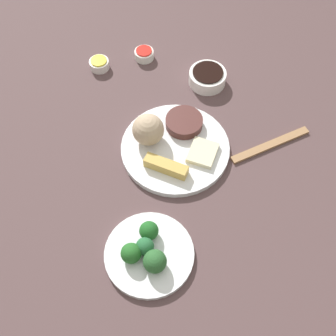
% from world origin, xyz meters
% --- Properties ---
extents(tabletop, '(2.20, 2.20, 0.02)m').
position_xyz_m(tabletop, '(0.00, 0.00, 0.01)').
color(tabletop, '#513C3D').
rests_on(tabletop, ground).
extents(main_plate, '(0.27, 0.27, 0.02)m').
position_xyz_m(main_plate, '(-0.01, 0.03, 0.03)').
color(main_plate, white).
rests_on(main_plate, tabletop).
extents(rice_scoop, '(0.08, 0.08, 0.08)m').
position_xyz_m(rice_scoop, '(0.06, 0.02, 0.08)').
color(rice_scoop, tan).
rests_on(rice_scoop, main_plate).
extents(spring_roll, '(0.11, 0.05, 0.03)m').
position_xyz_m(spring_roll, '(0.00, 0.10, 0.05)').
color(spring_roll, gold).
rests_on(spring_roll, main_plate).
extents(crab_rangoon_wonton, '(0.07, 0.08, 0.01)m').
position_xyz_m(crab_rangoon_wonton, '(-0.08, 0.03, 0.04)').
color(crab_rangoon_wonton, beige).
rests_on(crab_rangoon_wonton, main_plate).
extents(stir_fry_heap, '(0.10, 0.10, 0.02)m').
position_xyz_m(stir_fry_heap, '(-0.02, -0.04, 0.05)').
color(stir_fry_heap, '#4D2724').
rests_on(stir_fry_heap, main_plate).
extents(broccoli_plate, '(0.19, 0.19, 0.01)m').
position_xyz_m(broccoli_plate, '(-0.01, 0.31, 0.03)').
color(broccoli_plate, white).
rests_on(broccoli_plate, tabletop).
extents(broccoli_floret_0, '(0.05, 0.05, 0.05)m').
position_xyz_m(broccoli_floret_0, '(-0.03, 0.33, 0.06)').
color(broccoli_floret_0, '#2A5D2D').
rests_on(broccoli_floret_0, broccoli_plate).
extents(broccoli_floret_1, '(0.04, 0.04, 0.04)m').
position_xyz_m(broccoli_floret_1, '(-0.00, 0.27, 0.06)').
color(broccoli_floret_1, '#1E5E23').
rests_on(broccoli_floret_1, broccoli_plate).
extents(broccoli_floret_2, '(0.04, 0.04, 0.04)m').
position_xyz_m(broccoli_floret_2, '(0.02, 0.32, 0.06)').
color(broccoli_floret_2, '#236125').
rests_on(broccoli_floret_2, broccoli_plate).
extents(broccoli_floret_3, '(0.04, 0.04, 0.04)m').
position_xyz_m(broccoli_floret_3, '(-0.00, 0.30, 0.05)').
color(broccoli_floret_3, '#246135').
rests_on(broccoli_floret_3, broccoli_plate).
extents(soy_sauce_bowl, '(0.10, 0.10, 0.04)m').
position_xyz_m(soy_sauce_bowl, '(-0.05, -0.22, 0.04)').
color(soy_sauce_bowl, white).
rests_on(soy_sauce_bowl, tabletop).
extents(soy_sauce_bowl_liquid, '(0.08, 0.08, 0.00)m').
position_xyz_m(soy_sauce_bowl_liquid, '(-0.05, -0.22, 0.06)').
color(soy_sauce_bowl_liquid, black).
rests_on(soy_sauce_bowl_liquid, soy_sauce_bowl).
extents(sauce_ramekin_hot_mustard, '(0.06, 0.06, 0.03)m').
position_xyz_m(sauce_ramekin_hot_mustard, '(0.26, -0.21, 0.03)').
color(sauce_ramekin_hot_mustard, white).
rests_on(sauce_ramekin_hot_mustard, tabletop).
extents(sauce_ramekin_hot_mustard_liquid, '(0.05, 0.05, 0.00)m').
position_xyz_m(sauce_ramekin_hot_mustard_liquid, '(0.26, -0.21, 0.05)').
color(sauce_ramekin_hot_mustard_liquid, gold).
rests_on(sauce_ramekin_hot_mustard_liquid, sauce_ramekin_hot_mustard).
extents(sauce_ramekin_sweet_and_sour, '(0.06, 0.06, 0.03)m').
position_xyz_m(sauce_ramekin_sweet_and_sour, '(0.15, -0.27, 0.03)').
color(sauce_ramekin_sweet_and_sour, white).
rests_on(sauce_ramekin_sweet_and_sour, tabletop).
extents(sauce_ramekin_sweet_and_sour_liquid, '(0.05, 0.05, 0.00)m').
position_xyz_m(sauce_ramekin_sweet_and_sour_liquid, '(0.15, -0.27, 0.05)').
color(sauce_ramekin_sweet_and_sour_liquid, red).
rests_on(sauce_ramekin_sweet_and_sour_liquid, sauce_ramekin_sweet_and_sour).
extents(chopsticks_pair, '(0.19, 0.15, 0.01)m').
position_xyz_m(chopsticks_pair, '(-0.24, -0.04, 0.02)').
color(chopsticks_pair, '#A0754E').
rests_on(chopsticks_pair, tabletop).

